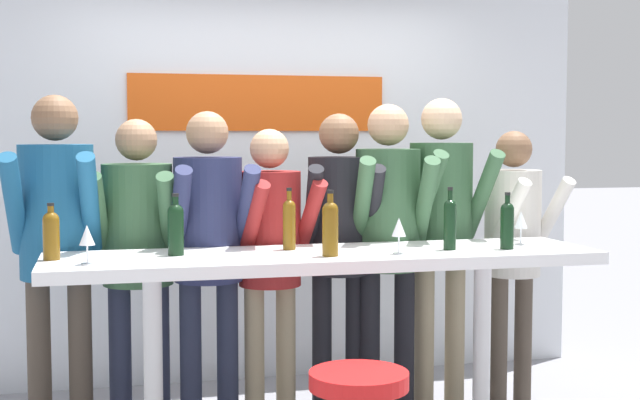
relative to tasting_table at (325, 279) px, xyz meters
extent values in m
cube|color=silver|center=(0.00, 1.58, 0.44)|extent=(4.31, 0.10, 2.67)
cube|color=#DB5114|center=(-0.06, 1.52, 0.92)|extent=(1.67, 0.02, 0.36)
cube|color=white|center=(0.00, 0.00, 0.11)|extent=(2.71, 0.68, 0.06)
cylinder|color=silver|center=(-0.84, 0.00, -0.39)|extent=(0.09, 0.09, 0.97)
cylinder|color=silver|center=(0.84, 0.00, -0.39)|extent=(0.09, 0.09, 0.97)
cylinder|color=red|center=(-0.05, -0.76, -0.30)|extent=(0.41, 0.41, 0.07)
cylinder|color=#473D33|center=(-1.39, 0.55, -0.46)|extent=(0.12, 0.12, 0.87)
cylinder|color=#473D33|center=(-1.18, 0.54, -0.46)|extent=(0.12, 0.12, 0.87)
cylinder|color=#19517A|center=(-1.29, 0.55, 0.32)|extent=(0.41, 0.41, 0.69)
sphere|color=brown|center=(-1.29, 0.55, 0.80)|extent=(0.24, 0.24, 0.24)
cylinder|color=#19517A|center=(-1.48, 0.39, 0.37)|extent=(0.12, 0.42, 0.53)
cylinder|color=#19517A|center=(-1.12, 0.37, 0.37)|extent=(0.12, 0.42, 0.53)
cylinder|color=#23283D|center=(-0.98, 0.61, -0.49)|extent=(0.12, 0.12, 0.81)
cylinder|color=#23283D|center=(-0.78, 0.58, -0.49)|extent=(0.12, 0.12, 0.81)
cylinder|color=#335638|center=(-0.88, 0.60, 0.24)|extent=(0.43, 0.43, 0.64)
sphere|color=#9E7556|center=(-0.88, 0.60, 0.68)|extent=(0.22, 0.22, 0.22)
cylinder|color=#335638|center=(-1.08, 0.47, 0.28)|extent=(0.15, 0.40, 0.50)
cylinder|color=#335638|center=(-0.73, 0.41, 0.28)|extent=(0.15, 0.40, 0.50)
cylinder|color=#23283D|center=(-0.61, 0.50, -0.48)|extent=(0.12, 0.12, 0.83)
cylinder|color=#23283D|center=(-0.41, 0.51, -0.48)|extent=(0.12, 0.12, 0.83)
cylinder|color=#23284C|center=(-0.51, 0.50, 0.26)|extent=(0.38, 0.38, 0.66)
sphere|color=#9E7556|center=(-0.51, 0.50, 0.72)|extent=(0.23, 0.23, 0.23)
cylinder|color=#23284C|center=(-0.68, 0.33, 0.31)|extent=(0.11, 0.40, 0.51)
cylinder|color=#23284C|center=(-0.33, 0.35, 0.31)|extent=(0.11, 0.40, 0.51)
cylinder|color=gray|center=(-0.27, 0.52, -0.50)|extent=(0.11, 0.11, 0.79)
cylinder|color=gray|center=(-0.08, 0.56, -0.50)|extent=(0.11, 0.11, 0.79)
cylinder|color=maroon|center=(-0.17, 0.54, 0.20)|extent=(0.40, 0.40, 0.62)
sphere|color=tan|center=(-0.17, 0.54, 0.64)|extent=(0.21, 0.21, 0.21)
cylinder|color=maroon|center=(-0.30, 0.36, 0.25)|extent=(0.16, 0.38, 0.48)
cylinder|color=maroon|center=(0.01, 0.42, 0.25)|extent=(0.16, 0.38, 0.48)
cylinder|color=black|center=(0.14, 0.60, -0.48)|extent=(0.11, 0.11, 0.83)
cylinder|color=black|center=(0.32, 0.58, -0.48)|extent=(0.11, 0.11, 0.83)
cylinder|color=black|center=(0.23, 0.59, 0.26)|extent=(0.39, 0.39, 0.66)
sphere|color=brown|center=(0.23, 0.59, 0.72)|extent=(0.22, 0.22, 0.22)
cylinder|color=black|center=(0.05, 0.45, 0.31)|extent=(0.13, 0.40, 0.50)
cylinder|color=black|center=(0.37, 0.41, 0.31)|extent=(0.13, 0.40, 0.50)
cylinder|color=black|center=(0.39, 0.53, -0.47)|extent=(0.12, 0.12, 0.85)
cylinder|color=black|center=(0.59, 0.50, -0.47)|extent=(0.12, 0.12, 0.85)
cylinder|color=#335638|center=(0.49, 0.51, 0.29)|extent=(0.40, 0.40, 0.68)
sphere|color=tan|center=(0.49, 0.51, 0.77)|extent=(0.23, 0.23, 0.23)
cylinder|color=#335638|center=(0.30, 0.37, 0.34)|extent=(0.13, 0.41, 0.52)
cylinder|color=#335638|center=(0.64, 0.33, 0.34)|extent=(0.13, 0.41, 0.52)
cylinder|color=gray|center=(0.74, 0.58, -0.46)|extent=(0.12, 0.12, 0.87)
cylinder|color=gray|center=(0.94, 0.60, -0.46)|extent=(0.12, 0.12, 0.87)
cylinder|color=#335638|center=(0.84, 0.59, 0.32)|extent=(0.39, 0.39, 0.69)
sphere|color=#D6AD89|center=(0.84, 0.59, 0.80)|extent=(0.24, 0.24, 0.24)
cylinder|color=#335638|center=(0.68, 0.41, 0.37)|extent=(0.13, 0.41, 0.53)
cylinder|color=#335638|center=(1.03, 0.44, 0.37)|extent=(0.13, 0.41, 0.53)
cylinder|color=#473D33|center=(1.19, 0.55, -0.51)|extent=(0.10, 0.10, 0.78)
cylinder|color=#473D33|center=(1.37, 0.59, -0.51)|extent=(0.10, 0.10, 0.78)
cylinder|color=beige|center=(1.28, 0.57, 0.20)|extent=(0.39, 0.39, 0.62)
sphere|color=brown|center=(1.28, 0.57, 0.63)|extent=(0.21, 0.21, 0.21)
cylinder|color=beige|center=(1.16, 0.39, 0.24)|extent=(0.15, 0.38, 0.48)
cylinder|color=beige|center=(1.47, 0.45, 0.24)|extent=(0.15, 0.38, 0.48)
cylinder|color=brown|center=(-0.01, -0.15, 0.25)|extent=(0.08, 0.08, 0.22)
sphere|color=brown|center=(-0.01, -0.15, 0.36)|extent=(0.08, 0.08, 0.08)
cylinder|color=brown|center=(-0.01, -0.15, 0.40)|extent=(0.03, 0.03, 0.08)
cylinder|color=black|center=(-0.01, -0.15, 0.44)|extent=(0.03, 0.03, 0.02)
cylinder|color=black|center=(0.92, -0.10, 0.24)|extent=(0.07, 0.07, 0.20)
sphere|color=black|center=(0.92, -0.10, 0.34)|extent=(0.07, 0.07, 0.07)
cylinder|color=black|center=(0.92, -0.10, 0.37)|extent=(0.03, 0.03, 0.07)
cylinder|color=black|center=(0.92, -0.10, 0.42)|extent=(0.03, 0.03, 0.01)
cylinder|color=black|center=(-0.72, 0.06, 0.24)|extent=(0.08, 0.08, 0.21)
sphere|color=black|center=(-0.72, 0.06, 0.34)|extent=(0.08, 0.08, 0.08)
cylinder|color=black|center=(-0.72, 0.06, 0.38)|extent=(0.03, 0.03, 0.07)
cylinder|color=black|center=(-0.72, 0.06, 0.42)|extent=(0.03, 0.03, 0.02)
cylinder|color=brown|center=(-1.29, 0.04, 0.23)|extent=(0.08, 0.08, 0.18)
sphere|color=brown|center=(-1.29, 0.04, 0.32)|extent=(0.08, 0.08, 0.08)
cylinder|color=brown|center=(-1.29, 0.04, 0.35)|extent=(0.03, 0.03, 0.07)
cylinder|color=black|center=(-1.29, 0.04, 0.39)|extent=(0.03, 0.03, 0.01)
cylinder|color=brown|center=(-0.15, 0.14, 0.24)|extent=(0.06, 0.06, 0.22)
sphere|color=brown|center=(-0.15, 0.14, 0.35)|extent=(0.06, 0.06, 0.06)
cylinder|color=brown|center=(-0.15, 0.14, 0.39)|extent=(0.02, 0.02, 0.08)
cylinder|color=black|center=(-0.15, 0.14, 0.44)|extent=(0.03, 0.03, 0.02)
cylinder|color=black|center=(0.63, -0.06, 0.25)|extent=(0.06, 0.06, 0.22)
sphere|color=black|center=(0.63, -0.06, 0.36)|extent=(0.06, 0.06, 0.06)
cylinder|color=black|center=(0.63, -0.06, 0.40)|extent=(0.02, 0.02, 0.08)
cylinder|color=black|center=(0.63, -0.06, 0.44)|extent=(0.03, 0.03, 0.02)
cylinder|color=silver|center=(-1.13, -0.15, 0.14)|extent=(0.06, 0.06, 0.01)
cylinder|color=silver|center=(-1.13, -0.15, 0.18)|extent=(0.01, 0.01, 0.08)
cone|color=silver|center=(-1.13, -0.15, 0.27)|extent=(0.07, 0.07, 0.09)
cylinder|color=silver|center=(1.07, 0.04, 0.14)|extent=(0.06, 0.06, 0.01)
cylinder|color=silver|center=(1.07, 0.04, 0.18)|extent=(0.01, 0.01, 0.08)
cone|color=silver|center=(1.07, 0.04, 0.27)|extent=(0.07, 0.07, 0.09)
cylinder|color=silver|center=(0.33, -0.16, 0.14)|extent=(0.06, 0.06, 0.01)
cylinder|color=silver|center=(0.33, -0.16, 0.18)|extent=(0.01, 0.01, 0.08)
cone|color=silver|center=(0.33, -0.16, 0.27)|extent=(0.07, 0.07, 0.09)
camera|label=1|loc=(-1.07, -4.21, 0.71)|focal=50.00mm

